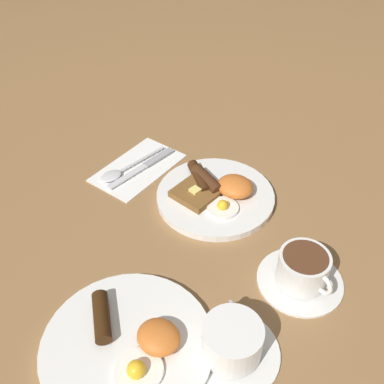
{
  "coord_description": "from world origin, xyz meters",
  "views": [
    {
      "loc": [
        -0.38,
        0.61,
        0.65
      ],
      "look_at": [
        0.04,
        0.03,
        0.03
      ],
      "focal_mm": 42.0,
      "sensor_mm": 36.0,
      "label": 1
    }
  ],
  "objects": [
    {
      "name": "knife",
      "position": [
        0.19,
        0.0,
        0.01
      ],
      "size": [
        0.04,
        0.19,
        0.01
      ],
      "rotation": [
        0.0,
        0.0,
        1.45
      ],
      "color": "silver",
      "rests_on": "napkin"
    },
    {
      "name": "ground_plane",
      "position": [
        0.0,
        0.0,
        0.0
      ],
      "size": [
        3.0,
        3.0,
        0.0
      ],
      "primitive_type": "plane",
      "color": "olive"
    },
    {
      "name": "spoon",
      "position": [
        0.22,
        0.06,
        0.01
      ],
      "size": [
        0.05,
        0.18,
        0.01
      ],
      "rotation": [
        0.0,
        0.0,
        1.41
      ],
      "color": "silver",
      "rests_on": "napkin"
    },
    {
      "name": "teacup_far",
      "position": [
        -0.22,
        0.28,
        0.03
      ],
      "size": [
        0.15,
        0.15,
        0.07
      ],
      "color": "white",
      "rests_on": "ground_plane"
    },
    {
      "name": "teacup_near",
      "position": [
        -0.24,
        0.1,
        0.03
      ],
      "size": [
        0.15,
        0.15,
        0.07
      ],
      "color": "white",
      "rests_on": "ground_plane"
    },
    {
      "name": "breakfast_plate_far",
      "position": [
        -0.08,
        0.37,
        0.01
      ],
      "size": [
        0.27,
        0.27,
        0.05
      ],
      "color": "white",
      "rests_on": "ground_plane"
    },
    {
      "name": "breakfast_plate_near",
      "position": [
        0.0,
        -0.0,
        0.01
      ],
      "size": [
        0.25,
        0.25,
        0.05
      ],
      "color": "white",
      "rests_on": "ground_plane"
    },
    {
      "name": "napkin",
      "position": [
        0.2,
        0.02,
        0.0
      ],
      "size": [
        0.13,
        0.21,
        0.01
      ],
      "primitive_type": "cube",
      "rotation": [
        0.0,
        0.0,
        -0.02
      ],
      "color": "white",
      "rests_on": "ground_plane"
    }
  ]
}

